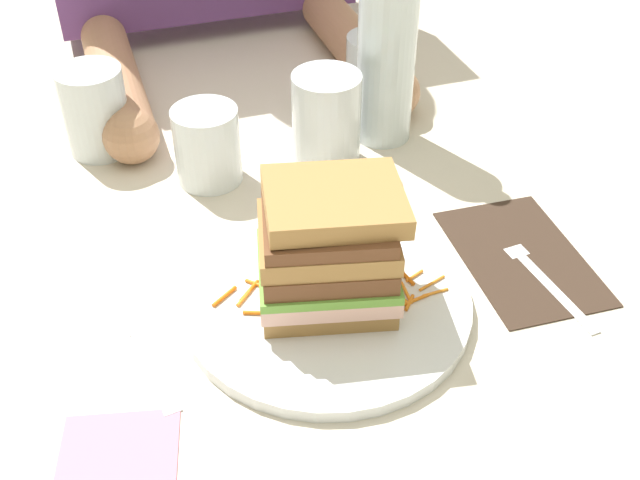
{
  "coord_description": "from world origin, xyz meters",
  "views": [
    {
      "loc": [
        -0.16,
        -0.49,
        0.48
      ],
      "look_at": [
        0.0,
        0.0,
        0.05
      ],
      "focal_mm": 43.42,
      "sensor_mm": 36.0,
      "label": 1
    }
  ],
  "objects": [
    {
      "name": "ground_plane",
      "position": [
        0.0,
        0.0,
        0.0
      ],
      "size": [
        3.0,
        3.0,
        0.0
      ],
      "primitive_type": "plane",
      "color": "beige"
    },
    {
      "name": "main_plate",
      "position": [
        0.0,
        -0.03,
        0.01
      ],
      "size": [
        0.25,
        0.25,
        0.01
      ],
      "primitive_type": "cylinder",
      "color": "white",
      "rests_on": "ground_plane"
    },
    {
      "name": "sandwich",
      "position": [
        0.0,
        -0.03,
        0.07
      ],
      "size": [
        0.14,
        0.12,
        0.11
      ],
      "color": "#A87A42",
      "rests_on": "main_plate"
    },
    {
      "name": "carrot_shred_0",
      "position": [
        -0.06,
        -0.0,
        0.01
      ],
      "size": [
        0.02,
        0.02,
        0.0
      ],
      "primitive_type": "cylinder",
      "rotation": [
        0.0,
        1.57,
        3.92
      ],
      "color": "orange",
      "rests_on": "main_plate"
    },
    {
      "name": "carrot_shred_1",
      "position": [
        -0.07,
        -0.01,
        0.01
      ],
      "size": [
        0.02,
        0.02,
        0.0
      ],
      "primitive_type": "cylinder",
      "rotation": [
        0.0,
        1.57,
        0.79
      ],
      "color": "orange",
      "rests_on": "main_plate"
    },
    {
      "name": "carrot_shred_2",
      "position": [
        -0.05,
        0.01,
        0.01
      ],
      "size": [
        0.02,
        0.02,
        0.0
      ],
      "primitive_type": "cylinder",
      "rotation": [
        0.0,
        1.57,
        5.48
      ],
      "color": "orange",
      "rests_on": "main_plate"
    },
    {
      "name": "carrot_shred_3",
      "position": [
        -0.05,
        -0.02,
        0.01
      ],
      "size": [
        0.01,
        0.03,
        0.0
      ],
      "primitive_type": "cylinder",
      "rotation": [
        0.0,
        1.57,
        1.44
      ],
      "color": "orange",
      "rests_on": "main_plate"
    },
    {
      "name": "carrot_shred_4",
      "position": [
        -0.09,
        -0.0,
        0.01
      ],
      "size": [
        0.03,
        0.02,
        0.0
      ],
      "primitive_type": "cylinder",
      "rotation": [
        0.0,
        1.57,
        3.76
      ],
      "color": "orange",
      "rests_on": "main_plate"
    },
    {
      "name": "carrot_shred_5",
      "position": [
        -0.06,
        -0.03,
        0.01
      ],
      "size": [
        0.02,
        0.01,
        0.0
      ],
      "primitive_type": "cylinder",
      "rotation": [
        0.0,
        1.57,
        2.78
      ],
      "color": "orange",
      "rests_on": "main_plate"
    },
    {
      "name": "carrot_shred_6",
      "position": [
        -0.05,
        -0.02,
        0.01
      ],
      "size": [
        0.0,
        0.02,
        0.0
      ],
      "primitive_type": "cylinder",
      "rotation": [
        0.0,
        1.57,
        1.59
      ],
      "color": "orange",
      "rests_on": "main_plate"
    },
    {
      "name": "carrot_shred_7",
      "position": [
        0.08,
        -0.03,
        0.01
      ],
      "size": [
        0.01,
        0.02,
        0.0
      ],
      "primitive_type": "cylinder",
      "rotation": [
        0.0,
        1.57,
        1.76
      ],
      "color": "orange",
      "rests_on": "main_plate"
    },
    {
      "name": "carrot_shred_8",
      "position": [
        0.07,
        -0.06,
        0.01
      ],
      "size": [
        0.03,
        0.01,
        0.0
      ],
      "primitive_type": "cylinder",
      "rotation": [
        0.0,
        1.57,
        3.33
      ],
      "color": "orange",
      "rests_on": "main_plate"
    },
    {
      "name": "carrot_shred_9",
      "position": [
        0.09,
        -0.05,
        0.01
      ],
      "size": [
        0.02,
        0.0,
        0.0
      ],
      "primitive_type": "cylinder",
      "rotation": [
        0.0,
        1.57,
        0.06
      ],
      "color": "orange",
      "rests_on": "main_plate"
    },
    {
      "name": "carrot_shred_10",
      "position": [
        0.06,
        -0.05,
        0.01
      ],
      "size": [
        0.01,
        0.03,
        0.0
      ],
      "primitive_type": "cylinder",
      "rotation": [
        0.0,
        1.57,
        1.8
      ],
      "color": "orange",
      "rests_on": "main_plate"
    },
    {
      "name": "carrot_shred_11",
      "position": [
        0.09,
        -0.04,
        0.01
      ],
      "size": [
        0.03,
        0.01,
        0.0
      ],
      "primitive_type": "cylinder",
      "rotation": [
        0.0,
        1.57,
        0.34
      ],
      "color": "orange",
      "rests_on": "main_plate"
    },
    {
      "name": "carrot_shred_12",
      "position": [
        0.06,
        -0.06,
        0.01
      ],
      "size": [
        0.02,
        0.02,
        0.0
      ],
      "primitive_type": "cylinder",
      "rotation": [
        0.0,
        1.57,
        3.99
      ],
      "color": "orange",
      "rests_on": "main_plate"
    },
    {
      "name": "carrot_shred_13",
      "position": [
        0.07,
        -0.05,
        0.01
      ],
      "size": [
        0.0,
        0.03,
        0.0
      ],
      "primitive_type": "cylinder",
      "rotation": [
        0.0,
        1.57,
        1.49
      ],
      "color": "orange",
      "rests_on": "main_plate"
    },
    {
      "name": "carrot_shred_14",
      "position": [
        0.06,
        -0.02,
        0.01
      ],
      "size": [
        0.02,
        0.02,
        0.0
      ],
      "primitive_type": "cylinder",
      "rotation": [
        0.0,
        1.57,
        5.53
      ],
      "color": "orange",
      "rests_on": "main_plate"
    },
    {
      "name": "carrot_shred_15",
      "position": [
        0.08,
        -0.03,
        0.01
      ],
      "size": [
        0.02,
        0.01,
        0.0
      ],
      "primitive_type": "cylinder",
      "rotation": [
        0.0,
        1.57,
        0.4
      ],
      "color": "orange",
      "rests_on": "main_plate"
    },
    {
      "name": "napkin_dark",
      "position": [
        0.2,
        -0.02,
        0.0
      ],
      "size": [
        0.12,
        0.18,
        0.0
      ],
      "primitive_type": "cube",
      "rotation": [
        0.0,
        0.0,
        -0.05
      ],
      "color": "#38281E",
      "rests_on": "ground_plane"
    },
    {
      "name": "fork",
      "position": [
        0.2,
        -0.04,
        0.0
      ],
      "size": [
        0.03,
        0.17,
        0.0
      ],
      "color": "silver",
      "rests_on": "napkin_dark"
    },
    {
      "name": "knife",
      "position": [
        -0.16,
        -0.01,
        0.0
      ],
      "size": [
        0.04,
        0.2,
        0.0
      ],
      "color": "silver",
      "rests_on": "ground_plane"
    },
    {
      "name": "juice_glass",
      "position": [
        0.08,
        0.2,
        0.05
      ],
      "size": [
        0.07,
        0.07,
        0.1
      ],
      "color": "white",
      "rests_on": "ground_plane"
    },
    {
      "name": "water_bottle",
      "position": [
        0.16,
        0.23,
        0.12
      ],
      "size": [
        0.06,
        0.06,
        0.26
      ],
      "color": "silver",
      "rests_on": "ground_plane"
    },
    {
      "name": "empty_tumbler_0",
      "position": [
        -0.16,
        0.3,
        0.05
      ],
      "size": [
        0.07,
        0.07,
        0.1
      ],
      "primitive_type": "cylinder",
      "color": "silver",
      "rests_on": "ground_plane"
    },
    {
      "name": "empty_tumbler_1",
      "position": [
        0.18,
        0.32,
        0.04
      ],
      "size": [
        0.07,
        0.07,
        0.08
      ],
      "primitive_type": "cylinder",
      "color": "silver",
      "rests_on": "ground_plane"
    },
    {
      "name": "empty_tumbler_2",
      "position": [
        -0.05,
        0.2,
        0.04
      ],
      "size": [
        0.07,
        0.07,
        0.08
      ],
      "primitive_type": "cylinder",
      "color": "silver",
      "rests_on": "ground_plane"
    },
    {
      "name": "napkin_pink",
      "position": [
        -0.19,
        -0.13,
        0.0
      ],
      "size": [
        0.1,
        0.09,
        0.0
      ],
      "primitive_type": "cube",
      "rotation": [
        0.0,
        0.0,
        -0.23
      ],
      "color": "pink",
      "rests_on": "ground_plane"
    }
  ]
}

